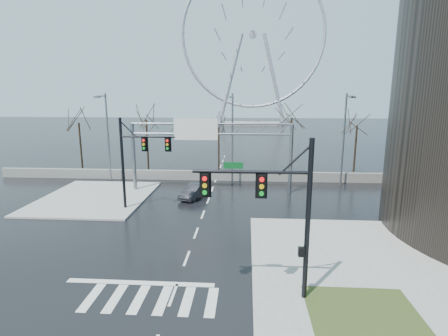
# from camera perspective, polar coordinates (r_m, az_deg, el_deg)

# --- Properties ---
(ground) EXTENTS (260.00, 260.00, 0.00)m
(ground) POSITION_cam_1_polar(r_m,az_deg,el_deg) (22.31, -6.11, -14.44)
(ground) COLOR black
(ground) RESTS_ON ground
(sidewalk_right_ext) EXTENTS (12.00, 10.00, 0.15)m
(sidewalk_right_ext) POSITION_cam_1_polar(r_m,az_deg,el_deg) (24.64, 18.93, -12.22)
(sidewalk_right_ext) COLOR gray
(sidewalk_right_ext) RESTS_ON ground
(sidewalk_far) EXTENTS (10.00, 12.00, 0.15)m
(sidewalk_far) POSITION_cam_1_polar(r_m,az_deg,el_deg) (36.23, -20.22, -4.52)
(sidewalk_far) COLOR gray
(sidewalk_far) RESTS_ON ground
(grass_strip) EXTENTS (5.00, 4.00, 0.02)m
(grass_strip) POSITION_cam_1_polar(r_m,az_deg,el_deg) (18.42, 21.66, -20.90)
(grass_strip) COLOR #2B411B
(grass_strip) RESTS_ON sidewalk_near
(barrier_wall) EXTENTS (52.00, 0.50, 1.10)m
(barrier_wall) POSITION_cam_1_polar(r_m,az_deg,el_deg) (40.92, -1.37, -1.24)
(barrier_wall) COLOR slate
(barrier_wall) RESTS_ON ground
(signal_mast_near) EXTENTS (5.52, 0.41, 8.00)m
(signal_mast_near) POSITION_cam_1_polar(r_m,az_deg,el_deg) (16.49, 8.99, -5.93)
(signal_mast_near) COLOR black
(signal_mast_near) RESTS_ON ground
(signal_mast_far) EXTENTS (4.72, 0.41, 8.00)m
(signal_mast_far) POSITION_cam_1_polar(r_m,az_deg,el_deg) (30.58, -14.33, 2.06)
(signal_mast_far) COLOR black
(signal_mast_far) RESTS_ON ground
(sign_gantry) EXTENTS (16.36, 0.40, 7.60)m
(sign_gantry) POSITION_cam_1_polar(r_m,az_deg,el_deg) (35.17, -2.76, 4.25)
(sign_gantry) COLOR slate
(sign_gantry) RESTS_ON ground
(streetlight_left) EXTENTS (0.50, 2.55, 10.00)m
(streetlight_left) POSITION_cam_1_polar(r_m,az_deg,el_deg) (41.12, -18.64, 5.75)
(streetlight_left) COLOR slate
(streetlight_left) RESTS_ON ground
(streetlight_mid) EXTENTS (0.50, 2.55, 10.00)m
(streetlight_mid) POSITION_cam_1_polar(r_m,az_deg,el_deg) (38.08, 1.35, 5.92)
(streetlight_mid) COLOR slate
(streetlight_mid) RESTS_ON ground
(streetlight_right) EXTENTS (0.50, 2.55, 10.00)m
(streetlight_right) POSITION_cam_1_polar(r_m,az_deg,el_deg) (39.44, 19.14, 5.48)
(streetlight_right) COLOR slate
(streetlight_right) RESTS_ON ground
(tree_far_left) EXTENTS (3.50, 3.50, 7.00)m
(tree_far_left) POSITION_cam_1_polar(r_m,az_deg,el_deg) (48.91, -22.58, 5.99)
(tree_far_left) COLOR black
(tree_far_left) RESTS_ON ground
(tree_left) EXTENTS (3.75, 3.75, 7.50)m
(tree_left) POSITION_cam_1_polar(r_m,az_deg,el_deg) (45.14, -12.53, 6.71)
(tree_left) COLOR black
(tree_left) RESTS_ON ground
(tree_center) EXTENTS (3.25, 3.25, 6.50)m
(tree_center) POSITION_cam_1_polar(r_m,az_deg,el_deg) (44.57, -0.88, 5.89)
(tree_center) COLOR black
(tree_center) RESTS_ON ground
(tree_right) EXTENTS (3.90, 3.90, 7.80)m
(tree_right) POSITION_cam_1_polar(r_m,az_deg,el_deg) (43.66, 10.95, 6.92)
(tree_right) COLOR black
(tree_right) RESTS_ON ground
(tree_far_right) EXTENTS (3.40, 3.40, 6.80)m
(tree_far_right) POSITION_cam_1_polar(r_m,az_deg,el_deg) (45.90, 20.84, 5.59)
(tree_far_right) COLOR black
(tree_far_right) RESTS_ON ground
(ferris_wheel) EXTENTS (45.00, 6.00, 50.91)m
(ferris_wheel) POSITION_cam_1_polar(r_m,az_deg,el_deg) (115.82, 4.72, 20.00)
(ferris_wheel) COLOR gray
(ferris_wheel) RESTS_ON ground
(car) EXTENTS (2.63, 4.22, 1.31)m
(car) POSITION_cam_1_polar(r_m,az_deg,el_deg) (34.14, -4.92, -3.78)
(car) COLOR black
(car) RESTS_ON ground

